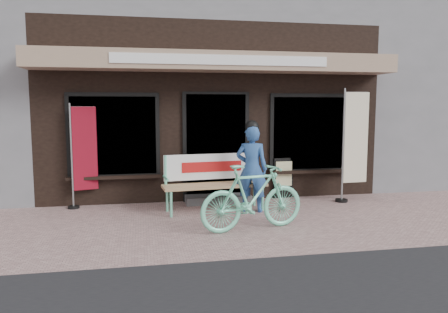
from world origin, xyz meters
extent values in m
plane|color=#A98581|center=(0.00, 0.00, 0.00)|extent=(70.00, 70.00, 0.00)
cube|color=black|center=(0.00, 5.00, 1.80)|extent=(7.00, 6.00, 3.60)
cube|color=#A1846D|center=(0.00, 1.65, 2.75)|extent=(7.00, 0.80, 0.35)
cube|color=white|center=(0.00, 1.24, 2.75)|extent=(4.00, 0.02, 0.18)
cube|color=black|center=(0.00, 1.98, 1.10)|extent=(1.20, 0.06, 2.10)
cube|color=black|center=(0.00, 1.97, 1.10)|extent=(1.35, 0.04, 2.20)
cube|color=black|center=(-2.00, 1.98, 1.35)|extent=(1.60, 0.06, 1.50)
cube|color=black|center=(2.00, 1.98, 1.35)|extent=(1.60, 0.06, 1.50)
cube|color=black|center=(-2.00, 1.97, 1.35)|extent=(1.75, 0.04, 1.65)
cube|color=black|center=(2.00, 1.97, 1.35)|extent=(1.75, 0.04, 1.65)
cube|color=black|center=(-2.00, 1.92, 0.55)|extent=(1.80, 0.18, 0.06)
cube|color=black|center=(2.00, 1.92, 0.55)|extent=(1.80, 0.18, 0.06)
cube|color=#59595B|center=(0.00, 1.75, 0.07)|extent=(1.30, 0.45, 0.15)
cylinder|color=#72DFB4|center=(-1.00, 0.79, 0.22)|extent=(0.05, 0.05, 0.44)
cylinder|color=#72DFB4|center=(-1.04, 1.21, 0.22)|extent=(0.05, 0.05, 0.44)
cylinder|color=#72DFB4|center=(0.69, 0.95, 0.22)|extent=(0.05, 0.05, 0.44)
cylinder|color=#72DFB4|center=(0.65, 1.38, 0.22)|extent=(0.05, 0.05, 0.44)
cube|color=tan|center=(-0.18, 1.08, 0.48)|extent=(1.94, 0.66, 0.05)
cylinder|color=#72DFB4|center=(-1.06, 1.21, 0.74)|extent=(0.05, 0.05, 0.58)
cylinder|color=#72DFB4|center=(0.67, 1.38, 0.74)|extent=(0.05, 0.05, 0.58)
cube|color=white|center=(-0.20, 1.31, 0.79)|extent=(1.80, 0.22, 0.48)
cube|color=#B21414|center=(-0.20, 1.29, 0.79)|extent=(1.14, 0.12, 0.19)
cylinder|color=#72DFB4|center=(-1.07, 0.99, 0.66)|extent=(0.09, 0.47, 0.04)
cylinder|color=#72DFB4|center=(0.72, 1.17, 0.66)|extent=(0.09, 0.47, 0.04)
imported|color=#2A5091|center=(0.47, 0.93, 0.78)|extent=(0.67, 0.55, 1.57)
sphere|color=black|center=(0.47, 0.93, 1.54)|extent=(0.32, 0.32, 0.25)
imported|color=#72DFB4|center=(0.19, -0.24, 0.52)|extent=(1.79, 0.82, 1.04)
cylinder|color=gray|center=(-2.76, 1.79, 0.99)|extent=(0.04, 0.04, 1.97)
cylinder|color=gray|center=(-2.55, 1.85, 1.90)|extent=(0.44, 0.15, 0.02)
cube|color=maroon|center=(-2.53, 1.86, 1.12)|extent=(0.44, 0.16, 1.57)
cylinder|color=black|center=(-2.76, 1.79, 0.02)|extent=(0.27, 0.27, 0.04)
cylinder|color=gray|center=(2.46, 1.37, 1.13)|extent=(0.04, 0.04, 2.26)
cylinder|color=gray|center=(2.71, 1.38, 2.18)|extent=(0.52, 0.06, 0.02)
cube|color=beige|center=(2.74, 1.38, 1.29)|extent=(0.52, 0.06, 1.80)
cylinder|color=black|center=(2.46, 1.37, 0.03)|extent=(0.26, 0.26, 0.05)
cube|color=black|center=(1.42, 1.98, 0.42)|extent=(0.42, 0.11, 0.84)
cube|color=beige|center=(1.43, 1.93, 0.51)|extent=(0.36, 0.04, 0.51)
camera|label=1|loc=(-1.49, -6.66, 1.92)|focal=35.00mm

